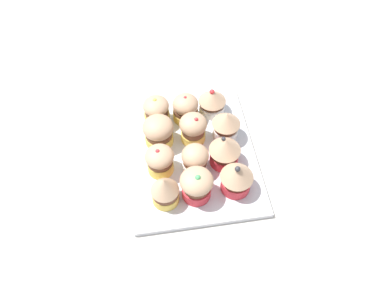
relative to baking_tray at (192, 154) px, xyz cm
name	(u,v)px	position (x,y,z in cm)	size (l,w,h in cm)	color
ground_plane	(192,159)	(0.00, 0.00, -2.10)	(180.00, 180.00, 3.00)	beige
baking_tray	(192,154)	(0.00, 0.00, 0.00)	(34.23, 27.07, 1.20)	silver
cupcake_0	(237,177)	(-9.96, -7.37, 4.66)	(6.59, 6.59, 8.11)	#D1333D
cupcake_1	(225,151)	(-3.32, -6.33, 4.46)	(6.62, 6.62, 7.67)	#D1333D
cupcake_2	(226,125)	(3.42, -7.97, 4.47)	(6.20, 6.20, 7.32)	white
cupcake_3	(212,101)	(11.25, -6.39, 3.91)	(6.37, 6.37, 6.75)	white
cupcake_4	(197,185)	(-10.38, 0.67, 4.34)	(6.51, 6.51, 7.45)	#D1333D
cupcake_5	(196,159)	(-4.21, -0.18, 4.05)	(5.59, 5.59, 6.80)	white
cupcake_6	(193,128)	(3.66, -0.80, 4.37)	(5.99, 5.99, 7.49)	#EFC651
cupcake_7	(185,108)	(9.96, 0.03, 3.97)	(5.84, 5.84, 7.05)	#EFC651
cupcake_8	(165,190)	(-10.69, 6.85, 4.43)	(5.53, 5.53, 7.50)	#EFC651
cupcake_9	(160,160)	(-3.40, 7.13, 4.04)	(5.92, 5.92, 6.90)	#EFC651
cupcake_10	(158,131)	(4.05, 6.70, 4.22)	(6.69, 6.69, 7.06)	#EFC651
cupcake_11	(156,111)	(9.98, 6.59, 4.11)	(5.82, 5.82, 7.22)	#EFC651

